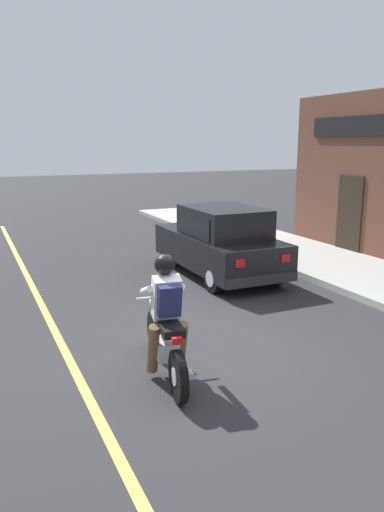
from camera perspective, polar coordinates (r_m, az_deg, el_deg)
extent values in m
plane|color=#2B2B2D|center=(7.26, 1.44, -11.14)|extent=(80.00, 80.00, 0.00)
cube|color=#ADAAA3|center=(12.30, 16.49, -1.20)|extent=(2.60, 22.00, 0.14)
cube|color=#D1C64C|center=(9.50, -16.62, -5.77)|extent=(0.12, 19.80, 0.01)
cube|color=#2D2319|center=(13.85, 17.52, 4.41)|extent=(0.04, 0.90, 2.10)
cylinder|color=black|center=(7.20, -4.30, -8.74)|extent=(0.20, 0.63, 0.62)
cylinder|color=silver|center=(7.20, -4.30, -8.74)|extent=(0.15, 0.23, 0.22)
cylinder|color=black|center=(5.95, -1.57, -13.58)|extent=(0.20, 0.63, 0.62)
cylinder|color=silver|center=(5.95, -1.57, -13.58)|extent=(0.15, 0.23, 0.22)
cube|color=silver|center=(6.49, -2.99, -10.46)|extent=(0.34, 0.44, 0.24)
ellipsoid|color=black|center=(6.57, -3.51, -6.33)|extent=(0.38, 0.56, 0.24)
cube|color=black|center=(6.14, -2.55, -8.12)|extent=(0.34, 0.59, 0.10)
cylinder|color=silver|center=(6.99, -4.18, -6.64)|extent=(0.12, 0.33, 0.68)
cylinder|color=silver|center=(6.79, -4.02, -4.74)|extent=(0.56, 0.13, 0.04)
sphere|color=silver|center=(6.99, -4.29, -5.27)|extent=(0.16, 0.16, 0.16)
cylinder|color=silver|center=(6.21, -0.67, -12.58)|extent=(0.16, 0.56, 0.08)
cube|color=red|center=(5.82, -1.71, -9.66)|extent=(0.13, 0.08, 0.08)
cylinder|color=brown|center=(6.38, -4.46, -10.53)|extent=(0.19, 0.37, 0.71)
cylinder|color=brown|center=(6.45, -1.27, -10.22)|extent=(0.19, 0.37, 0.71)
cube|color=silver|center=(6.20, -2.96, -4.78)|extent=(0.39, 0.38, 0.57)
cylinder|color=silver|center=(6.37, -5.20, -3.93)|extent=(0.17, 0.53, 0.26)
cylinder|color=silver|center=(6.45, -1.70, -3.67)|extent=(0.17, 0.53, 0.26)
sphere|color=black|center=(6.14, -3.13, -0.97)|extent=(0.26, 0.26, 0.26)
cube|color=navy|center=(6.04, -2.63, -5.04)|extent=(0.31, 0.28, 0.42)
cylinder|color=black|center=(12.09, -2.64, 0.21)|extent=(0.18, 0.60, 0.60)
cylinder|color=silver|center=(12.09, -2.64, 0.21)|extent=(0.20, 0.33, 0.33)
cylinder|color=black|center=(12.68, 3.41, 0.80)|extent=(0.18, 0.60, 0.60)
cylinder|color=silver|center=(12.68, 3.41, 0.80)|extent=(0.20, 0.33, 0.33)
cylinder|color=black|center=(9.96, 2.51, -2.57)|extent=(0.18, 0.60, 0.60)
cylinder|color=silver|center=(9.96, 2.51, -2.57)|extent=(0.20, 0.33, 0.33)
cylinder|color=black|center=(10.67, 9.42, -1.68)|extent=(0.18, 0.60, 0.60)
cylinder|color=silver|center=(10.67, 9.42, -1.68)|extent=(0.20, 0.33, 0.33)
cube|color=black|center=(11.25, 3.03, 0.80)|extent=(1.65, 3.70, 0.70)
cube|color=black|center=(10.91, 3.68, 3.84)|extent=(1.44, 1.90, 0.66)
cube|color=black|center=(11.69, 1.66, 4.22)|extent=(1.33, 0.35, 0.51)
cube|color=black|center=(10.60, 0.21, 3.48)|extent=(0.03, 1.52, 0.46)
cube|color=black|center=(11.27, 6.94, 3.96)|extent=(0.03, 1.52, 0.46)
cube|color=silver|center=(12.68, -2.88, 2.75)|extent=(0.24, 0.04, 0.14)
cube|color=red|center=(9.39, 5.51, -0.81)|extent=(0.20, 0.04, 0.16)
cube|color=silver|center=(13.08, 1.27, 3.08)|extent=(0.24, 0.04, 0.14)
cube|color=red|center=(9.92, 10.61, -0.23)|extent=(0.20, 0.04, 0.16)
cube|color=#28282B|center=(12.92, -0.72, 1.28)|extent=(1.61, 0.12, 0.20)
cube|color=#28282B|center=(9.77, 7.96, -2.70)|extent=(1.61, 0.12, 0.20)
cube|color=black|center=(14.11, 6.91, 1.40)|extent=(0.36, 0.36, 0.04)
cone|color=orange|center=(14.05, 6.94, 2.60)|extent=(0.28, 0.28, 0.56)
cylinder|color=white|center=(14.05, 6.94, 2.68)|extent=(0.20, 0.20, 0.08)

